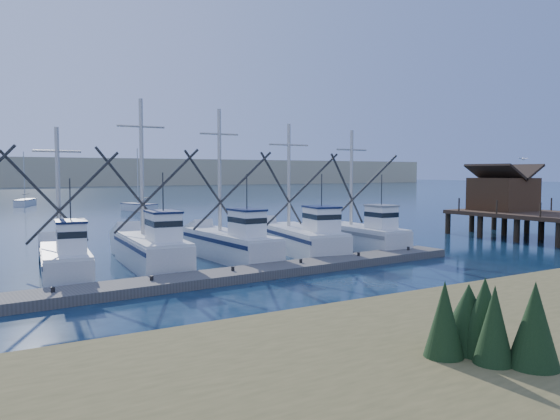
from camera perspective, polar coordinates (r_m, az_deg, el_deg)
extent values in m
plane|color=#0C1F36|center=(23.48, 13.90, -8.60)|extent=(500.00, 500.00, 0.00)
cube|color=#4C422D|center=(11.14, 21.42, -18.83)|extent=(40.00, 10.00, 1.60)
cube|color=#56524D|center=(25.02, -8.96, -7.25)|extent=(32.10, 4.24, 0.43)
cube|color=#4C331E|center=(47.13, 22.27, 1.54)|extent=(4.00, 4.00, 2.60)
cube|color=tan|center=(226.79, -26.88, 3.55)|extent=(360.00, 60.00, 10.00)
cube|color=silver|center=(28.64, -21.59, -5.18)|extent=(2.93, 7.77, 1.28)
cube|color=white|center=(26.56, -20.98, -2.84)|extent=(1.41, 1.97, 1.50)
cylinder|color=#B7B2A8|center=(29.59, -22.18, 2.20)|extent=(0.22, 0.22, 6.03)
cube|color=silver|center=(29.89, -13.33, -4.38)|extent=(2.96, 8.27, 1.54)
cube|color=white|center=(27.74, -12.08, -1.84)|extent=(1.52, 2.08, 1.50)
cylinder|color=#B7B2A8|center=(30.90, -14.25, 4.29)|extent=(0.22, 0.22, 7.51)
cube|color=silver|center=(31.64, -5.22, -3.90)|extent=(2.55, 8.29, 1.47)
cube|color=white|center=(29.60, -3.47, -1.54)|extent=(1.37, 2.05, 1.50)
cylinder|color=#B7B2A8|center=(32.61, -6.34, 4.06)|extent=(0.22, 0.22, 7.30)
cube|color=silver|center=(34.24, 2.22, -3.29)|extent=(4.05, 8.90, 1.46)
cube|color=white|center=(32.28, 4.36, -1.11)|extent=(1.86, 2.32, 1.50)
cylinder|color=#B7B2A8|center=(35.20, 0.93, 3.56)|extent=(0.22, 0.22, 6.69)
cube|color=silver|center=(36.17, 8.60, -2.98)|extent=(2.37, 7.11, 1.41)
cube|color=white|center=(34.66, 10.53, -0.89)|extent=(1.33, 1.75, 1.50)
cylinder|color=#B7B2A8|center=(36.85, 7.47, 3.27)|extent=(0.22, 0.22, 6.43)
cube|color=silver|center=(73.05, -14.52, 0.24)|extent=(3.47, 5.87, 0.90)
cylinder|color=#B7B2A8|center=(73.20, -14.65, 3.42)|extent=(0.12, 0.12, 7.20)
cube|color=silver|center=(90.19, -25.07, 0.68)|extent=(3.76, 6.46, 0.90)
cylinder|color=#B7B2A8|center=(90.37, -25.17, 3.26)|extent=(0.12, 0.12, 7.20)
sphere|color=white|center=(42.98, 24.10, 4.90)|extent=(0.19, 0.19, 0.19)
cube|color=white|center=(42.74, 23.87, 4.94)|extent=(0.48, 0.12, 0.13)
cube|color=white|center=(43.22, 24.32, 4.91)|extent=(0.48, 0.12, 0.13)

